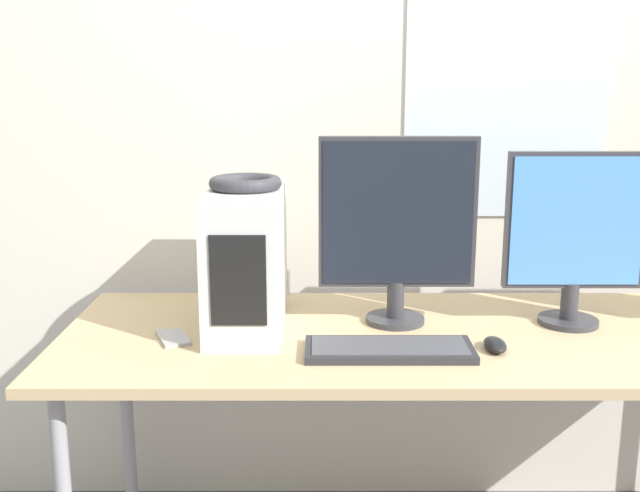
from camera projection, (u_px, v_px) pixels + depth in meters
name	position (u px, v px, depth m)	size (l,w,h in m)	color
wall_back	(430.00, 106.00, 2.40)	(8.00, 0.07, 2.70)	beige
desk	(449.00, 350.00, 2.05)	(2.13, 0.76, 0.77)	tan
pc_tower	(245.00, 258.00, 2.06)	(0.20, 0.46, 0.38)	silver
headphones	(243.00, 183.00, 2.01)	(0.20, 0.20, 0.04)	#333338
monitor_main	(395.00, 224.00, 2.05)	(0.43, 0.17, 0.52)	#333338
monitor_right_near	(572.00, 233.00, 2.05)	(0.38, 0.17, 0.48)	#333338
keyboard	(387.00, 349.00, 1.88)	(0.42, 0.16, 0.02)	#28282D
mouse	(493.00, 345.00, 1.90)	(0.05, 0.10, 0.03)	black
cell_phone	(171.00, 338.00, 1.98)	(0.11, 0.15, 0.01)	#99999E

